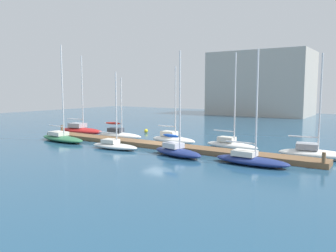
{
  "coord_description": "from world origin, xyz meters",
  "views": [
    {
      "loc": [
        19.67,
        -27.76,
        5.92
      ],
      "look_at": [
        0.0,
        2.0,
        2.0
      ],
      "focal_mm": 36.29,
      "sensor_mm": 36.0,
      "label": 1
    }
  ],
  "objects_px": {
    "sailboat_1": "(62,137)",
    "sailboat_4": "(173,139)",
    "sailboat_0": "(81,130)",
    "sailboat_5": "(177,150)",
    "sailboat_6": "(231,144)",
    "sailboat_3": "(114,145)",
    "sailboat_7": "(251,159)",
    "sailboat_8": "(313,152)",
    "mooring_buoy_yellow": "(146,131)",
    "harbor_building_distant": "(261,84)",
    "sailboat_2": "(119,134)"
  },
  "relations": [
    {
      "from": "sailboat_7",
      "to": "sailboat_2",
      "type": "bearing_deg",
      "value": 167.2
    },
    {
      "from": "sailboat_0",
      "to": "sailboat_6",
      "type": "height_order",
      "value": "sailboat_0"
    },
    {
      "from": "harbor_building_distant",
      "to": "sailboat_5",
      "type": "bearing_deg",
      "value": -79.46
    },
    {
      "from": "harbor_building_distant",
      "to": "sailboat_1",
      "type": "bearing_deg",
      "value": -96.36
    },
    {
      "from": "sailboat_6",
      "to": "sailboat_8",
      "type": "relative_size",
      "value": 1.06
    },
    {
      "from": "sailboat_6",
      "to": "mooring_buoy_yellow",
      "type": "relative_size",
      "value": 18.25
    },
    {
      "from": "sailboat_1",
      "to": "sailboat_6",
      "type": "height_order",
      "value": "sailboat_1"
    },
    {
      "from": "sailboat_1",
      "to": "sailboat_6",
      "type": "relative_size",
      "value": 1.14
    },
    {
      "from": "sailboat_3",
      "to": "sailboat_2",
      "type": "bearing_deg",
      "value": 123.05
    },
    {
      "from": "sailboat_1",
      "to": "sailboat_6",
      "type": "distance_m",
      "value": 18.86
    },
    {
      "from": "sailboat_5",
      "to": "mooring_buoy_yellow",
      "type": "distance_m",
      "value": 16.56
    },
    {
      "from": "harbor_building_distant",
      "to": "sailboat_4",
      "type": "bearing_deg",
      "value": -83.09
    },
    {
      "from": "sailboat_4",
      "to": "harbor_building_distant",
      "type": "distance_m",
      "value": 46.71
    },
    {
      "from": "sailboat_0",
      "to": "sailboat_6",
      "type": "bearing_deg",
      "value": -3.75
    },
    {
      "from": "sailboat_6",
      "to": "sailboat_8",
      "type": "xyz_separation_m",
      "value": [
        7.66,
        -0.39,
        0.0
      ]
    },
    {
      "from": "sailboat_4",
      "to": "sailboat_8",
      "type": "xyz_separation_m",
      "value": [
        14.26,
        -0.06,
        -0.01
      ]
    },
    {
      "from": "sailboat_4",
      "to": "sailboat_5",
      "type": "height_order",
      "value": "sailboat_5"
    },
    {
      "from": "sailboat_4",
      "to": "sailboat_5",
      "type": "relative_size",
      "value": 0.91
    },
    {
      "from": "sailboat_4",
      "to": "sailboat_7",
      "type": "distance_m",
      "value": 11.93
    },
    {
      "from": "sailboat_4",
      "to": "mooring_buoy_yellow",
      "type": "relative_size",
      "value": 16.2
    },
    {
      "from": "harbor_building_distant",
      "to": "sailboat_7",
      "type": "bearing_deg",
      "value": -72.44
    },
    {
      "from": "sailboat_0",
      "to": "sailboat_5",
      "type": "height_order",
      "value": "sailboat_0"
    },
    {
      "from": "sailboat_8",
      "to": "mooring_buoy_yellow",
      "type": "distance_m",
      "value": 23.03
    },
    {
      "from": "sailboat_7",
      "to": "harbor_building_distant",
      "type": "height_order",
      "value": "harbor_building_distant"
    },
    {
      "from": "sailboat_5",
      "to": "sailboat_6",
      "type": "height_order",
      "value": "sailboat_6"
    },
    {
      "from": "sailboat_7",
      "to": "sailboat_8",
      "type": "xyz_separation_m",
      "value": [
        3.6,
        5.28,
        0.05
      ]
    },
    {
      "from": "sailboat_1",
      "to": "sailboat_7",
      "type": "bearing_deg",
      "value": 6.38
    },
    {
      "from": "sailboat_4",
      "to": "sailboat_6",
      "type": "height_order",
      "value": "sailboat_6"
    },
    {
      "from": "sailboat_8",
      "to": "mooring_buoy_yellow",
      "type": "xyz_separation_m",
      "value": [
        -22.27,
        5.84,
        -0.28
      ]
    },
    {
      "from": "sailboat_7",
      "to": "harbor_building_distant",
      "type": "distance_m",
      "value": 54.17
    },
    {
      "from": "sailboat_3",
      "to": "sailboat_7",
      "type": "height_order",
      "value": "sailboat_7"
    },
    {
      "from": "sailboat_3",
      "to": "sailboat_5",
      "type": "height_order",
      "value": "sailboat_5"
    },
    {
      "from": "sailboat_6",
      "to": "sailboat_5",
      "type": "bearing_deg",
      "value": -109.7
    },
    {
      "from": "sailboat_2",
      "to": "sailboat_7",
      "type": "relative_size",
      "value": 0.81
    },
    {
      "from": "sailboat_4",
      "to": "sailboat_6",
      "type": "relative_size",
      "value": 0.89
    },
    {
      "from": "sailboat_2",
      "to": "sailboat_4",
      "type": "distance_m",
      "value": 7.18
    },
    {
      "from": "sailboat_1",
      "to": "sailboat_4",
      "type": "bearing_deg",
      "value": 32.07
    },
    {
      "from": "harbor_building_distant",
      "to": "sailboat_6",
      "type": "bearing_deg",
      "value": -75.06
    },
    {
      "from": "sailboat_1",
      "to": "sailboat_2",
      "type": "distance_m",
      "value": 6.49
    },
    {
      "from": "sailboat_8",
      "to": "sailboat_7",
      "type": "bearing_deg",
      "value": -132.91
    },
    {
      "from": "sailboat_3",
      "to": "sailboat_7",
      "type": "relative_size",
      "value": 0.85
    },
    {
      "from": "sailboat_3",
      "to": "harbor_building_distant",
      "type": "xyz_separation_m",
      "value": [
        -2.56,
        51.93,
        6.61
      ]
    },
    {
      "from": "sailboat_4",
      "to": "sailboat_6",
      "type": "xyz_separation_m",
      "value": [
        6.6,
        0.33,
        -0.02
      ]
    },
    {
      "from": "sailboat_7",
      "to": "sailboat_8",
      "type": "relative_size",
      "value": 1.0
    },
    {
      "from": "sailboat_4",
      "to": "harbor_building_distant",
      "type": "relative_size",
      "value": 0.38
    },
    {
      "from": "sailboat_4",
      "to": "harbor_building_distant",
      "type": "height_order",
      "value": "harbor_building_distant"
    },
    {
      "from": "sailboat_7",
      "to": "sailboat_3",
      "type": "bearing_deg",
      "value": -175.15
    },
    {
      "from": "sailboat_5",
      "to": "harbor_building_distant",
      "type": "relative_size",
      "value": 0.42
    },
    {
      "from": "sailboat_0",
      "to": "sailboat_6",
      "type": "relative_size",
      "value": 1.08
    },
    {
      "from": "sailboat_2",
      "to": "sailboat_3",
      "type": "distance_m",
      "value": 6.8
    }
  ]
}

